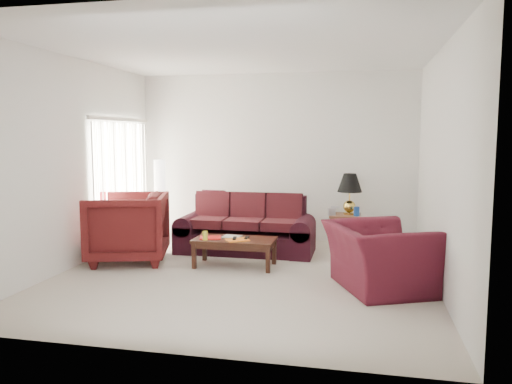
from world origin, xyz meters
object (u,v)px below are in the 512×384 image
sofa (246,225)px  floor_lamp (160,199)px  armchair_right (378,257)px  end_table (345,231)px  armchair_left (128,227)px  coffee_table (235,252)px

sofa → floor_lamp: (-1.74, 0.63, 0.29)m
floor_lamp → armchair_right: 4.39m
end_table → sofa: bearing=-155.5°
floor_lamp → armchair_left: bearing=-84.9°
floor_lamp → armchair_right: size_ratio=1.19×
armchair_right → coffee_table: 2.12m
sofa → floor_lamp: floor_lamp is taller
sofa → end_table: sofa is taller
floor_lamp → coffee_table: 2.42m
armchair_left → coffee_table: bearing=75.5°
end_table → armchair_left: bearing=-152.2°
end_table → armchair_right: bearing=-78.1°
end_table → floor_lamp: (-3.31, -0.08, 0.46)m
end_table → coffee_table: end_table is taller
armchair_left → armchair_right: (3.65, -0.62, -0.12)m
armchair_right → coffee_table: armchair_right is taller
floor_lamp → coffee_table: bearing=-40.6°
floor_lamp → armchair_left: (0.14, -1.59, -0.22)m
armchair_right → end_table: bearing=-11.6°
armchair_left → coffee_table: 1.68m
armchair_left → armchair_right: size_ratio=0.92×
armchair_left → armchair_right: armchair_left is taller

